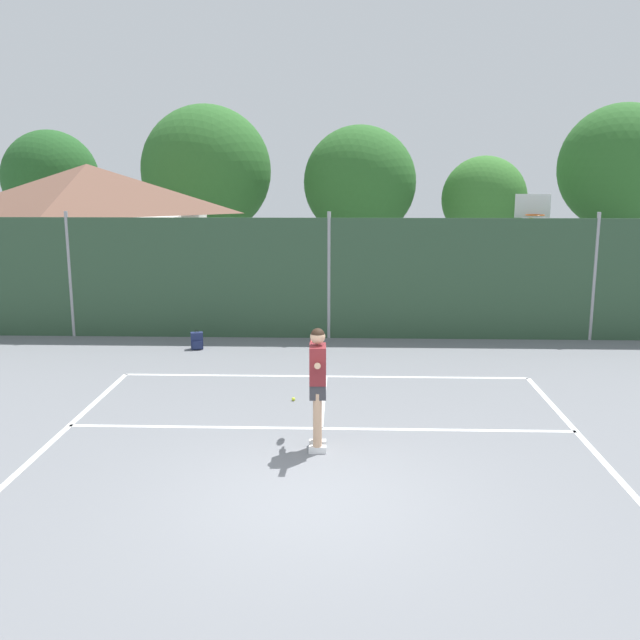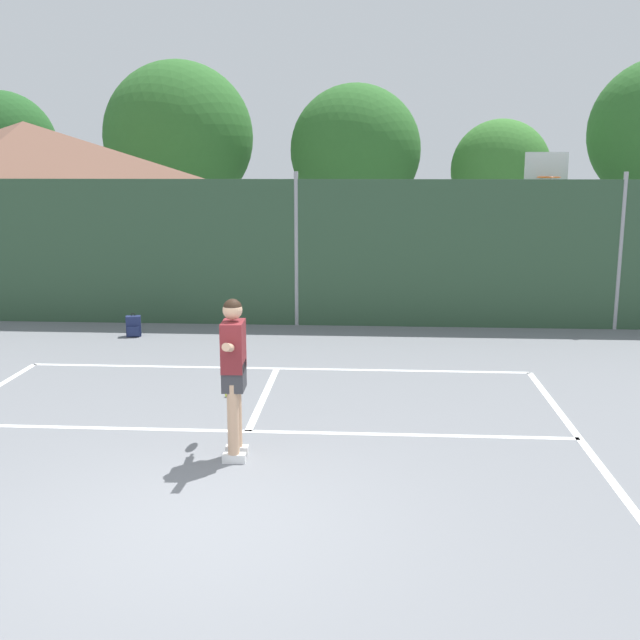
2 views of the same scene
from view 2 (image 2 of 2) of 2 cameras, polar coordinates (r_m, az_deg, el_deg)
name	(u,v)px [view 2 (image 2 of 2)]	position (r m, az deg, el deg)	size (l,w,h in m)	color
ground_plane	(207,521)	(7.54, -8.40, -14.59)	(120.00, 120.00, 0.00)	slate
court_markings	(220,492)	(8.11, -7.43, -12.59)	(8.30, 11.10, 0.01)	white
chainlink_fence	(296,253)	(15.79, -1.77, 4.99)	(26.09, 0.09, 3.15)	#2D4C33
basketball_hoop	(543,211)	(17.28, 16.29, 7.79)	(0.90, 0.67, 3.55)	yellow
clubhouse_building	(29,206)	(21.24, -20.82, 7.96)	(6.59, 5.24, 4.35)	silver
treeline_backdrop	(345,143)	(26.78, 1.87, 13.05)	(26.96, 4.63, 6.78)	brown
tennis_player	(233,364)	(8.63, -6.46, -3.28)	(0.28, 1.43, 1.85)	silver
tennis_ball	(227,395)	(11.19, -6.93, -5.55)	(0.07, 0.07, 0.07)	#CCE033
backpack_navy	(134,327)	(15.36, -13.70, -0.48)	(0.32, 0.29, 0.46)	navy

